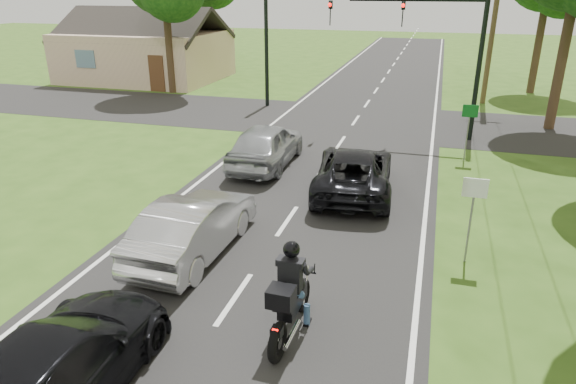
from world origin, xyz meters
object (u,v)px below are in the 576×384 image
(dark_car_behind, at_px, (55,370))
(sign_green, at_px, (469,119))
(silver_suv, at_px, (266,144))
(utility_pole_far, at_px, (496,7))
(sign_white, at_px, (473,200))
(silver_sedan, at_px, (194,226))
(dark_suv, at_px, (354,171))
(motorcycle_rider, at_px, (290,300))
(traffic_signal, at_px, (434,38))

(dark_car_behind, bearing_deg, sign_green, -116.79)
(silver_suv, bearing_deg, utility_pole_far, -121.62)
(sign_white, distance_m, sign_green, 8.00)
(silver_sedan, xyz_separation_m, utility_pole_far, (7.86, 20.40, 4.35))
(sign_green, bearing_deg, sign_white, -91.43)
(silver_suv, bearing_deg, dark_car_behind, 92.40)
(utility_pole_far, relative_size, sign_green, 4.71)
(silver_suv, distance_m, utility_pole_far, 16.48)
(silver_sedan, relative_size, dark_car_behind, 0.91)
(dark_suv, bearing_deg, silver_sedan, 53.25)
(motorcycle_rider, bearing_deg, silver_sedan, 144.09)
(motorcycle_rider, distance_m, sign_green, 12.32)
(silver_sedan, distance_m, silver_suv, 6.82)
(motorcycle_rider, distance_m, silver_suv, 9.86)
(dark_suv, distance_m, utility_pole_far, 16.62)
(utility_pole_far, distance_m, sign_white, 19.39)
(silver_sedan, relative_size, sign_white, 2.07)
(silver_sedan, bearing_deg, dark_car_behind, 93.49)
(traffic_signal, relative_size, sign_white, 3.00)
(silver_suv, xyz_separation_m, traffic_signal, (5.41, 5.59, 3.34))
(silver_suv, bearing_deg, traffic_signal, -134.34)
(utility_pole_far, height_order, sign_white, utility_pole_far)
(motorcycle_rider, distance_m, silver_sedan, 3.93)
(silver_sedan, xyz_separation_m, sign_green, (6.56, 9.38, 0.86))
(dark_car_behind, height_order, sign_green, sign_green)
(motorcycle_rider, height_order, sign_white, sign_white)
(motorcycle_rider, xyz_separation_m, dark_suv, (-0.04, 7.51, -0.06))
(motorcycle_rider, xyz_separation_m, sign_green, (3.45, 11.79, 0.83))
(dark_suv, distance_m, sign_white, 5.05)
(dark_suv, distance_m, silver_suv, 3.87)
(traffic_signal, relative_size, utility_pole_far, 0.64)
(motorcycle_rider, relative_size, dark_suv, 0.45)
(traffic_signal, xyz_separation_m, sign_green, (1.56, -3.02, -2.54))
(motorcycle_rider, xyz_separation_m, silver_sedan, (-3.10, 2.41, -0.03))
(dark_suv, xyz_separation_m, silver_sedan, (-3.06, -5.10, 0.03))
(traffic_signal, relative_size, sign_green, 3.00)
(silver_sedan, relative_size, sign_green, 2.07)
(dark_suv, relative_size, traffic_signal, 0.78)
(motorcycle_rider, height_order, utility_pole_far, utility_pole_far)
(silver_suv, height_order, utility_pole_far, utility_pole_far)
(traffic_signal, bearing_deg, utility_pole_far, 70.32)
(utility_pole_far, bearing_deg, sign_green, -96.73)
(silver_sedan, bearing_deg, utility_pole_far, -109.35)
(dark_suv, relative_size, silver_sedan, 1.13)
(silver_suv, bearing_deg, motorcycle_rider, 110.54)
(dark_car_behind, distance_m, utility_pole_far, 27.01)
(silver_suv, height_order, traffic_signal, traffic_signal)
(motorcycle_rider, relative_size, sign_white, 1.07)
(sign_white, bearing_deg, dark_car_behind, -133.68)
(dark_suv, bearing_deg, motorcycle_rider, 84.55)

